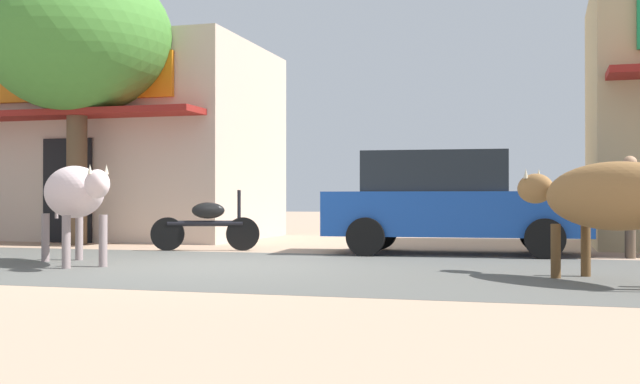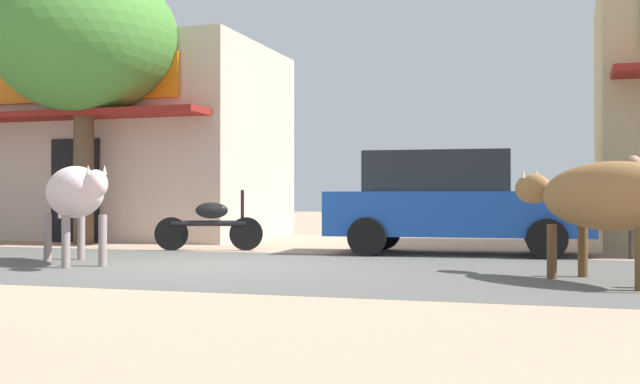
% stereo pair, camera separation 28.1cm
% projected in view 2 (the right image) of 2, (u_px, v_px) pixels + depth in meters
% --- Properties ---
extents(ground, '(80.00, 80.00, 0.00)m').
position_uv_depth(ground, '(209.00, 266.00, 10.39)').
color(ground, tan).
extents(asphalt_road, '(72.00, 5.26, 0.00)m').
position_uv_depth(asphalt_road, '(209.00, 266.00, 10.39)').
color(asphalt_road, '#565651').
rests_on(asphalt_road, ground).
extents(storefront_left_cafe, '(8.53, 5.17, 4.24)m').
position_uv_depth(storefront_left_cafe, '(91.00, 145.00, 18.39)').
color(storefront_left_cafe, '#C8B19D').
rests_on(storefront_left_cafe, ground).
extents(roadside_tree, '(3.65, 3.65, 5.46)m').
position_uv_depth(roadside_tree, '(84.00, 40.00, 15.36)').
color(roadside_tree, brown).
rests_on(roadside_tree, ground).
extents(parked_hatchback_car, '(4.21, 2.05, 1.64)m').
position_uv_depth(parked_hatchback_car, '(452.00, 202.00, 12.69)').
color(parked_hatchback_car, '#1846A0').
rests_on(parked_hatchback_car, ground).
extents(parked_motorcycle, '(1.79, 0.63, 1.03)m').
position_uv_depth(parked_motorcycle, '(211.00, 224.00, 13.52)').
color(parked_motorcycle, black).
rests_on(parked_motorcycle, ground).
extents(cow_near_brown, '(2.15, 2.08, 1.34)m').
position_uv_depth(cow_near_brown, '(75.00, 193.00, 10.76)').
color(cow_near_brown, silver).
rests_on(cow_near_brown, ground).
extents(cow_far_dark, '(1.99, 2.14, 1.29)m').
position_uv_depth(cow_far_dark, '(604.00, 197.00, 8.37)').
color(cow_far_dark, olive).
rests_on(cow_far_dark, ground).
extents(pedestrian_by_shop, '(0.39, 0.61, 1.53)m').
position_uv_depth(pedestrian_by_shop, '(634.00, 198.00, 11.73)').
color(pedestrian_by_shop, brown).
rests_on(pedestrian_by_shop, ground).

